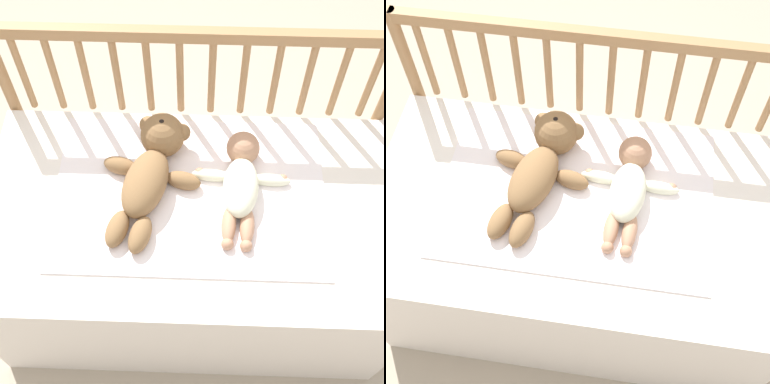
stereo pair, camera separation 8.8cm
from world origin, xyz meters
TOP-DOWN VIEW (x-y plane):
  - ground_plane at (0.00, 0.00)m, footprint 12.00×12.00m
  - crib_mattress at (0.00, 0.00)m, footprint 1.20×0.67m
  - crib_rail at (0.00, 0.36)m, footprint 1.20×0.04m
  - blanket at (-0.01, 0.04)m, footprint 0.77×0.52m
  - teddy_bear at (-0.12, 0.10)m, footprint 0.30×0.44m
  - baby at (0.14, 0.07)m, footprint 0.29×0.37m

SIDE VIEW (x-z plane):
  - ground_plane at x=0.00m, z-range 0.00..0.00m
  - crib_mattress at x=0.00m, z-range 0.00..0.53m
  - blanket at x=-0.01m, z-range 0.53..0.53m
  - baby at x=0.14m, z-range 0.52..0.61m
  - teddy_bear at x=-0.12m, z-range 0.51..0.65m
  - crib_rail at x=0.00m, z-range 0.18..1.03m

